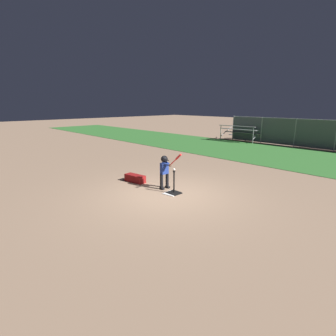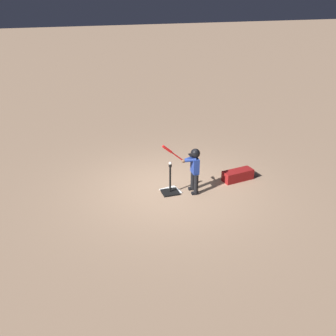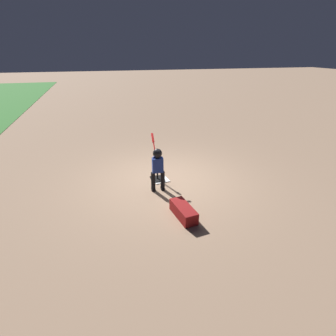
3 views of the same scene
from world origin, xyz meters
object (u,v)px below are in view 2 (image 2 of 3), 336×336
batting_tee (170,189)px  equipment_bag (238,175)px  batter_child (194,165)px  baseball (170,163)px

batting_tee → equipment_bag: batting_tee is taller
equipment_bag → batting_tee: bearing=-4.2°
batter_child → batting_tee: bearing=-11.9°
batter_child → equipment_bag: size_ratio=1.62×
baseball → equipment_bag: size_ratio=0.09×
batting_tee → equipment_bag: (-1.96, -0.15, 0.02)m
batter_child → baseball: bearing=-11.9°
batting_tee → batter_child: bearing=168.1°
batter_child → equipment_bag: (-1.39, -0.27, -0.61)m
batting_tee → equipment_bag: 1.96m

